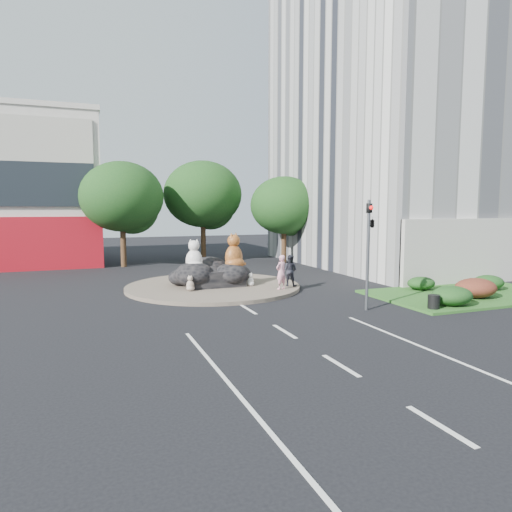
{
  "coord_description": "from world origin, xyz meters",
  "views": [
    {
      "loc": [
        -6.98,
        -15.28,
        4.62
      ],
      "look_at": [
        1.93,
        8.08,
        2.0
      ],
      "focal_mm": 32.0,
      "sensor_mm": 36.0,
      "label": 1
    }
  ],
  "objects_px": {
    "pedestrian_dark": "(290,270)",
    "litter_bin": "(434,302)",
    "pedestrian_pink": "(281,272)",
    "kitten_white": "(250,279)",
    "cat_tabby": "(234,251)",
    "kitten_calico": "(190,283)",
    "cat_white": "(194,255)"
  },
  "relations": [
    {
      "from": "litter_bin",
      "to": "pedestrian_pink",
      "type": "bearing_deg",
      "value": 124.97
    },
    {
      "from": "kitten_white",
      "to": "pedestrian_dark",
      "type": "xyz_separation_m",
      "value": [
        2.08,
        -0.85,
        0.52
      ]
    },
    {
      "from": "cat_tabby",
      "to": "pedestrian_dark",
      "type": "bearing_deg",
      "value": -62.81
    },
    {
      "from": "cat_tabby",
      "to": "pedestrian_pink",
      "type": "xyz_separation_m",
      "value": [
        1.98,
        -2.28,
        -1.03
      ]
    },
    {
      "from": "cat_tabby",
      "to": "pedestrian_pink",
      "type": "distance_m",
      "value": 3.19
    },
    {
      "from": "cat_tabby",
      "to": "litter_bin",
      "type": "distance_m",
      "value": 11.17
    },
    {
      "from": "pedestrian_dark",
      "to": "litter_bin",
      "type": "xyz_separation_m",
      "value": [
        3.71,
        -7.35,
        -0.67
      ]
    },
    {
      "from": "cat_tabby",
      "to": "kitten_white",
      "type": "height_order",
      "value": "cat_tabby"
    },
    {
      "from": "pedestrian_dark",
      "to": "cat_tabby",
      "type": "bearing_deg",
      "value": 16.38
    },
    {
      "from": "cat_white",
      "to": "cat_tabby",
      "type": "bearing_deg",
      "value": 18.04
    },
    {
      "from": "pedestrian_pink",
      "to": "litter_bin",
      "type": "height_order",
      "value": "pedestrian_pink"
    },
    {
      "from": "pedestrian_pink",
      "to": "pedestrian_dark",
      "type": "relative_size",
      "value": 1.05
    },
    {
      "from": "kitten_white",
      "to": "litter_bin",
      "type": "height_order",
      "value": "kitten_white"
    },
    {
      "from": "pedestrian_dark",
      "to": "kitten_calico",
      "type": "bearing_deg",
      "value": 39.53
    },
    {
      "from": "cat_white",
      "to": "cat_tabby",
      "type": "xyz_separation_m",
      "value": [
        2.3,
        -0.14,
        0.16
      ]
    },
    {
      "from": "kitten_calico",
      "to": "pedestrian_dark",
      "type": "bearing_deg",
      "value": 42.76
    },
    {
      "from": "kitten_calico",
      "to": "cat_white",
      "type": "bearing_deg",
      "value": 114.53
    },
    {
      "from": "cat_white",
      "to": "pedestrian_dark",
      "type": "relative_size",
      "value": 1.02
    },
    {
      "from": "kitten_calico",
      "to": "pedestrian_dark",
      "type": "height_order",
      "value": "pedestrian_dark"
    },
    {
      "from": "pedestrian_pink",
      "to": "pedestrian_dark",
      "type": "distance_m",
      "value": 1.17
    },
    {
      "from": "pedestrian_dark",
      "to": "cat_white",
      "type": "bearing_deg",
      "value": 26.43
    },
    {
      "from": "pedestrian_dark",
      "to": "litter_bin",
      "type": "bearing_deg",
      "value": 161.08
    },
    {
      "from": "cat_white",
      "to": "kitten_calico",
      "type": "bearing_deg",
      "value": -91.31
    },
    {
      "from": "litter_bin",
      "to": "cat_tabby",
      "type": "bearing_deg",
      "value": 126.59
    },
    {
      "from": "kitten_white",
      "to": "litter_bin",
      "type": "xyz_separation_m",
      "value": [
        5.8,
        -8.2,
        -0.15
      ]
    },
    {
      "from": "cat_white",
      "to": "kitten_white",
      "type": "relative_size",
      "value": 2.41
    },
    {
      "from": "pedestrian_pink",
      "to": "pedestrian_dark",
      "type": "xyz_separation_m",
      "value": [
        0.89,
        0.77,
        -0.05
      ]
    },
    {
      "from": "kitten_white",
      "to": "pedestrian_pink",
      "type": "relative_size",
      "value": 0.4
    },
    {
      "from": "cat_white",
      "to": "pedestrian_pink",
      "type": "distance_m",
      "value": 4.99
    },
    {
      "from": "pedestrian_dark",
      "to": "litter_bin",
      "type": "relative_size",
      "value": 2.89
    },
    {
      "from": "cat_tabby",
      "to": "pedestrian_dark",
      "type": "xyz_separation_m",
      "value": [
        2.87,
        -1.52,
        -1.07
      ]
    },
    {
      "from": "litter_bin",
      "to": "kitten_white",
      "type": "bearing_deg",
      "value": 125.26
    }
  ]
}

